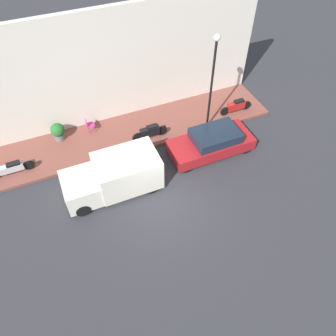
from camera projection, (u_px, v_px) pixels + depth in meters
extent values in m
plane|color=#2D2D33|center=(162.00, 198.00, 15.24)|extent=(60.00, 60.00, 0.00)
cube|color=brown|center=(129.00, 133.00, 18.11)|extent=(3.09, 16.24, 0.15)
cube|color=silver|center=(114.00, 68.00, 16.86)|extent=(0.30, 16.24, 6.25)
cube|color=maroon|center=(211.00, 145.00, 16.90)|extent=(1.82, 4.33, 0.64)
cube|color=#192333|center=(215.00, 135.00, 16.53)|extent=(1.60, 2.38, 0.50)
cylinder|color=black|center=(187.00, 167.00, 16.12)|extent=(0.20, 0.62, 0.62)
cylinder|color=black|center=(174.00, 146.00, 17.08)|extent=(0.20, 0.62, 0.62)
cylinder|color=black|center=(246.00, 148.00, 16.99)|extent=(0.20, 0.62, 0.62)
cylinder|color=black|center=(231.00, 129.00, 17.95)|extent=(0.20, 0.62, 0.62)
cube|color=silver|center=(127.00, 171.00, 15.04)|extent=(1.95, 2.86, 1.64)
cube|color=silver|center=(81.00, 189.00, 14.66)|extent=(1.86, 1.54, 1.15)
cube|color=#192333|center=(75.00, 186.00, 14.36)|extent=(1.66, 0.85, 0.46)
cylinder|color=black|center=(83.00, 210.00, 14.42)|extent=(0.22, 0.66, 0.66)
cylinder|color=black|center=(75.00, 182.00, 15.45)|extent=(0.22, 0.66, 0.66)
cylinder|color=black|center=(152.00, 187.00, 15.25)|extent=(0.22, 0.66, 0.66)
cylinder|color=black|center=(140.00, 163.00, 16.28)|extent=(0.22, 0.66, 0.66)
cube|color=#B7B7BF|center=(11.00, 168.00, 15.75)|extent=(0.30, 1.13, 0.35)
cube|color=black|center=(13.00, 164.00, 15.61)|extent=(0.27, 0.62, 0.12)
cylinder|color=black|center=(29.00, 165.00, 16.05)|extent=(0.10, 0.53, 0.53)
cube|color=#B21E1E|center=(236.00, 106.00, 18.85)|extent=(0.30, 1.07, 0.45)
cube|color=black|center=(239.00, 101.00, 18.67)|extent=(0.27, 0.58, 0.12)
cylinder|color=black|center=(225.00, 111.00, 18.80)|extent=(0.10, 0.53, 0.53)
cylinder|color=black|center=(246.00, 105.00, 19.18)|extent=(0.10, 0.53, 0.53)
cube|color=black|center=(150.00, 131.00, 17.37)|extent=(0.30, 1.05, 0.46)
cube|color=black|center=(152.00, 127.00, 17.19)|extent=(0.27, 0.57, 0.12)
cylinder|color=black|center=(138.00, 138.00, 17.33)|extent=(0.10, 0.56, 0.56)
cylinder|color=black|center=(162.00, 131.00, 17.69)|extent=(0.10, 0.56, 0.56)
cylinder|color=black|center=(211.00, 88.00, 16.43)|extent=(0.12, 0.12, 5.09)
sphere|color=silver|center=(217.00, 38.00, 14.45)|extent=(0.33, 0.33, 0.33)
cylinder|color=slate|center=(60.00, 136.00, 17.57)|extent=(0.55, 0.55, 0.32)
sphere|color=#236628|center=(58.00, 130.00, 17.23)|extent=(0.73, 0.73, 0.73)
cube|color=#D8338C|center=(90.00, 125.00, 17.79)|extent=(0.40, 0.40, 0.04)
cube|color=#D8338C|center=(86.00, 123.00, 17.59)|extent=(0.40, 0.04, 0.37)
cylinder|color=#D8338C|center=(95.00, 129.00, 17.90)|extent=(0.04, 0.04, 0.41)
cylinder|color=#D8338C|center=(93.00, 125.00, 18.11)|extent=(0.04, 0.04, 0.41)
cylinder|color=#D8338C|center=(89.00, 131.00, 17.81)|extent=(0.04, 0.04, 0.41)
cylinder|color=#D8338C|center=(87.00, 127.00, 18.02)|extent=(0.04, 0.04, 0.41)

